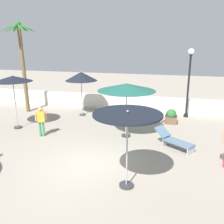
{
  "coord_description": "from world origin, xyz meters",
  "views": [
    {
      "loc": [
        2.85,
        -8.24,
        4.72
      ],
      "look_at": [
        0.0,
        2.96,
        1.4
      ],
      "focal_mm": 40.03,
      "sensor_mm": 36.0,
      "label": 1
    }
  ],
  "objects_px": {
    "patio_umbrella_0": "(13,79)",
    "palm_tree_1": "(22,56)",
    "patio_umbrella_5": "(127,87)",
    "lounge_chair_0": "(174,140)",
    "patio_umbrella_3": "(81,77)",
    "patio_umbrella_2": "(128,120)",
    "lamp_post_0": "(189,75)",
    "guest_1": "(41,119)",
    "planter": "(171,117)"
  },
  "relations": [
    {
      "from": "planter",
      "to": "patio_umbrella_2",
      "type": "bearing_deg",
      "value": -99.95
    },
    {
      "from": "patio_umbrella_3",
      "to": "lamp_post_0",
      "type": "xyz_separation_m",
      "value": [
        6.56,
        1.29,
        0.15
      ]
    },
    {
      "from": "patio_umbrella_3",
      "to": "lounge_chair_0",
      "type": "relative_size",
      "value": 1.54
    },
    {
      "from": "patio_umbrella_5",
      "to": "lounge_chair_0",
      "type": "xyz_separation_m",
      "value": [
        2.38,
        -0.89,
        -2.13
      ]
    },
    {
      "from": "patio_umbrella_3",
      "to": "palm_tree_1",
      "type": "height_order",
      "value": "palm_tree_1"
    },
    {
      "from": "patio_umbrella_0",
      "to": "guest_1",
      "type": "bearing_deg",
      "value": -21.67
    },
    {
      "from": "palm_tree_1",
      "to": "lounge_chair_0",
      "type": "bearing_deg",
      "value": -20.92
    },
    {
      "from": "palm_tree_1",
      "to": "lounge_chair_0",
      "type": "distance_m",
      "value": 11.11
    },
    {
      "from": "patio_umbrella_5",
      "to": "palm_tree_1",
      "type": "relative_size",
      "value": 0.48
    },
    {
      "from": "patio_umbrella_3",
      "to": "patio_umbrella_5",
      "type": "xyz_separation_m",
      "value": [
        3.49,
        -2.97,
        -0.0
      ]
    },
    {
      "from": "patio_umbrella_3",
      "to": "lounge_chair_0",
      "type": "distance_m",
      "value": 7.34
    },
    {
      "from": "lamp_post_0",
      "to": "lounge_chair_0",
      "type": "xyz_separation_m",
      "value": [
        -0.69,
        -5.15,
        -2.29
      ]
    },
    {
      "from": "patio_umbrella_2",
      "to": "planter",
      "type": "bearing_deg",
      "value": 80.05
    },
    {
      "from": "lamp_post_0",
      "to": "guest_1",
      "type": "height_order",
      "value": "lamp_post_0"
    },
    {
      "from": "patio_umbrella_2",
      "to": "guest_1",
      "type": "relative_size",
      "value": 1.73
    },
    {
      "from": "patio_umbrella_2",
      "to": "patio_umbrella_5",
      "type": "xyz_separation_m",
      "value": [
        -0.9,
        4.47,
        0.18
      ]
    },
    {
      "from": "planter",
      "to": "guest_1",
      "type": "bearing_deg",
      "value": -149.1
    },
    {
      "from": "lamp_post_0",
      "to": "lounge_chair_0",
      "type": "distance_m",
      "value": 5.68
    },
    {
      "from": "patio_umbrella_3",
      "to": "palm_tree_1",
      "type": "relative_size",
      "value": 0.49
    },
    {
      "from": "patio_umbrella_0",
      "to": "lounge_chair_0",
      "type": "xyz_separation_m",
      "value": [
        8.48,
        -0.63,
        -2.33
      ]
    },
    {
      "from": "patio_umbrella_0",
      "to": "guest_1",
      "type": "distance_m",
      "value": 2.77
    },
    {
      "from": "patio_umbrella_2",
      "to": "patio_umbrella_5",
      "type": "height_order",
      "value": "patio_umbrella_5"
    },
    {
      "from": "patio_umbrella_5",
      "to": "lounge_chair_0",
      "type": "relative_size",
      "value": 1.53
    },
    {
      "from": "patio_umbrella_2",
      "to": "guest_1",
      "type": "distance_m",
      "value": 6.28
    },
    {
      "from": "patio_umbrella_2",
      "to": "palm_tree_1",
      "type": "xyz_separation_m",
      "value": [
        -8.43,
        7.37,
        1.37
      ]
    },
    {
      "from": "patio_umbrella_3",
      "to": "patio_umbrella_5",
      "type": "relative_size",
      "value": 1.01
    },
    {
      "from": "patio_umbrella_2",
      "to": "patio_umbrella_5",
      "type": "bearing_deg",
      "value": 101.41
    },
    {
      "from": "planter",
      "to": "patio_umbrella_0",
      "type": "bearing_deg",
      "value": -159.98
    },
    {
      "from": "lounge_chair_0",
      "to": "planter",
      "type": "xyz_separation_m",
      "value": [
        -0.21,
        3.64,
        -0.01
      ]
    },
    {
      "from": "patio_umbrella_0",
      "to": "patio_umbrella_3",
      "type": "relative_size",
      "value": 1.04
    },
    {
      "from": "patio_umbrella_5",
      "to": "planter",
      "type": "height_order",
      "value": "patio_umbrella_5"
    },
    {
      "from": "guest_1",
      "to": "patio_umbrella_2",
      "type": "bearing_deg",
      "value": -34.2
    },
    {
      "from": "patio_umbrella_5",
      "to": "planter",
      "type": "xyz_separation_m",
      "value": [
        2.17,
        2.75,
        -2.15
      ]
    },
    {
      "from": "patio_umbrella_2",
      "to": "guest_1",
      "type": "height_order",
      "value": "patio_umbrella_2"
    },
    {
      "from": "patio_umbrella_3",
      "to": "patio_umbrella_0",
      "type": "bearing_deg",
      "value": -128.93
    },
    {
      "from": "patio_umbrella_2",
      "to": "palm_tree_1",
      "type": "distance_m",
      "value": 11.28
    },
    {
      "from": "patio_umbrella_2",
      "to": "palm_tree_1",
      "type": "relative_size",
      "value": 0.45
    },
    {
      "from": "lounge_chair_0",
      "to": "patio_umbrella_5",
      "type": "bearing_deg",
      "value": 159.5
    },
    {
      "from": "lamp_post_0",
      "to": "planter",
      "type": "xyz_separation_m",
      "value": [
        -0.9,
        -1.51,
        -2.3
      ]
    },
    {
      "from": "lamp_post_0",
      "to": "planter",
      "type": "distance_m",
      "value": 2.9
    },
    {
      "from": "patio_umbrella_0",
      "to": "lamp_post_0",
      "type": "relative_size",
      "value": 0.7
    },
    {
      "from": "patio_umbrella_0",
      "to": "patio_umbrella_2",
      "type": "relative_size",
      "value": 1.12
    },
    {
      "from": "patio_umbrella_0",
      "to": "palm_tree_1",
      "type": "xyz_separation_m",
      "value": [
        -1.42,
        3.16,
        1.0
      ]
    },
    {
      "from": "lamp_post_0",
      "to": "guest_1",
      "type": "relative_size",
      "value": 2.78
    },
    {
      "from": "patio_umbrella_5",
      "to": "lounge_chair_0",
      "type": "bearing_deg",
      "value": -20.5
    },
    {
      "from": "lamp_post_0",
      "to": "guest_1",
      "type": "xyz_separation_m",
      "value": [
        -7.22,
        -5.3,
        -1.77
      ]
    },
    {
      "from": "planter",
      "to": "patio_umbrella_5",
      "type": "bearing_deg",
      "value": -128.28
    },
    {
      "from": "planter",
      "to": "patio_umbrella_3",
      "type": "bearing_deg",
      "value": 177.73
    },
    {
      "from": "patio_umbrella_3",
      "to": "patio_umbrella_5",
      "type": "distance_m",
      "value": 4.58
    },
    {
      "from": "patio_umbrella_5",
      "to": "lamp_post_0",
      "type": "bearing_deg",
      "value": 54.25
    }
  ]
}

